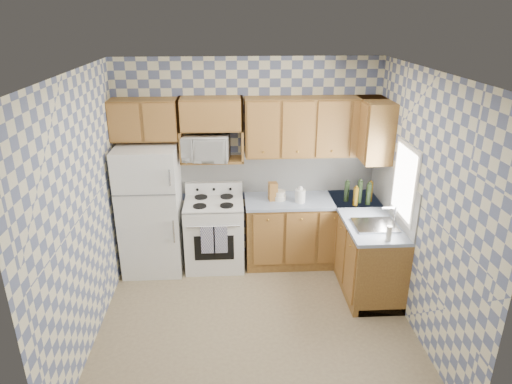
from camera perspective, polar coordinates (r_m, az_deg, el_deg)
floor at (r=5.27m, az=-0.08°, el=-15.84°), size 3.40×3.40×0.00m
back_wall at (r=6.07m, az=-0.93°, el=3.83°), size 3.40×0.02×2.70m
right_wall at (r=4.96m, az=19.92°, el=-1.72°), size 0.02×3.20×2.70m
backsplash_back at (r=6.14m, az=2.82°, el=2.53°), size 2.60×0.02×0.56m
backsplash_right at (r=5.70m, az=16.66°, el=0.07°), size 0.02×1.60×0.56m
refrigerator at (r=6.01m, az=-13.00°, el=-2.14°), size 0.75×0.70×1.68m
stove_body at (r=6.12m, az=-5.17°, el=-5.26°), size 0.76×0.65×0.90m
cooktop at (r=5.92m, az=-5.32°, el=-1.33°), size 0.76×0.65×0.02m
backguard at (r=6.14m, az=-5.28°, el=0.49°), size 0.76×0.08×0.17m
dish_towel_left at (r=5.77m, az=-6.03°, el=-5.97°), size 0.17×0.02×0.37m
dish_towel_right at (r=5.76m, az=-4.46°, el=-5.95°), size 0.17×0.02×0.37m
base_cabinets_back at (r=6.23m, az=6.87°, el=-4.91°), size 1.75×0.60×0.88m
base_cabinets_right at (r=5.93m, az=13.21°, el=-6.84°), size 0.60×1.60×0.88m
countertop_back at (r=6.03m, az=7.07°, el=-1.02°), size 1.77×0.63×0.04m
countertop_right at (r=5.72m, az=13.56°, el=-2.79°), size 0.63×1.60×0.04m
upper_cabinets_back at (r=5.87m, az=7.26°, el=8.10°), size 1.75×0.33×0.74m
upper_cabinets_fridge at (r=5.84m, az=-13.80°, el=8.80°), size 0.82×0.33×0.50m
upper_cabinets_right at (r=5.87m, az=14.48°, el=7.58°), size 0.33×0.70×0.74m
microwave_shelf at (r=5.89m, az=-5.45°, el=4.03°), size 0.80×0.33×0.03m
microwave at (r=5.81m, az=-6.25°, el=5.54°), size 0.61×0.45×0.32m
sink at (r=5.41m, az=14.64°, el=-4.07°), size 0.48×0.40×0.03m
window at (r=5.31m, az=18.11°, el=1.18°), size 0.02×0.66×0.86m
bottle_0 at (r=5.96m, az=12.81°, el=0.03°), size 0.07×0.07×0.30m
bottle_1 at (r=5.93m, az=13.89°, el=-0.25°), size 0.07×0.07×0.28m
bottle_2 at (r=6.04m, az=14.07°, el=0.02°), size 0.07×0.07×0.26m
bottle_3 at (r=5.88m, az=12.34°, el=-0.54°), size 0.07×0.07×0.24m
bottle_4 at (r=5.98m, az=11.27°, el=0.08°), size 0.07×0.07×0.27m
knife_block at (r=5.90m, az=2.13°, el=0.08°), size 0.12×0.12×0.24m
electric_kettle at (r=5.87m, az=5.54°, el=-0.49°), size 0.13×0.13×0.17m
food_containers at (r=5.94m, az=2.92°, el=-0.39°), size 0.18×0.18×0.12m
soap_bottle at (r=5.08m, az=16.28°, el=-4.99°), size 0.06×0.06×0.17m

